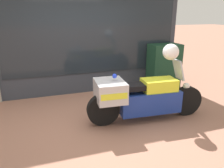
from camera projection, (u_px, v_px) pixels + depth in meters
ground_plane at (99, 122)px, 4.39m from camera, size 60.00×60.00×0.00m
shop_building at (63, 27)px, 5.53m from camera, size 5.61×0.55×3.46m
window_display at (91, 74)px, 6.17m from camera, size 4.36×0.30×1.81m
paramedic_motorcycle at (140, 97)px, 4.31m from camera, size 2.45×0.69×1.22m
utility_cabinet at (164, 67)px, 6.20m from camera, size 0.86×0.52×1.27m
white_helmet at (171, 52)px, 4.19m from camera, size 0.31×0.31×0.31m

